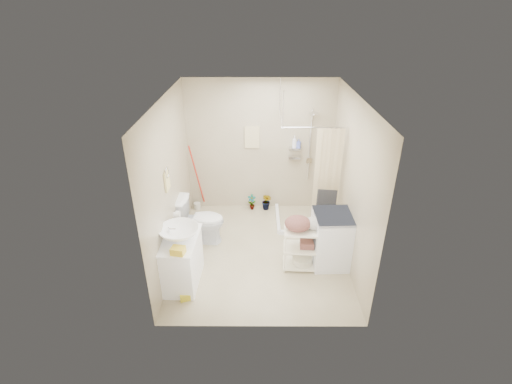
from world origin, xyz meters
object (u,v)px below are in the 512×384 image
toilet (200,220)px  washing_machine (332,239)px  laundry_rack (303,245)px  vanity (182,261)px

toilet → washing_machine: washing_machine is taller
washing_machine → laundry_rack: bearing=-167.7°
laundry_rack → toilet: bearing=160.4°
vanity → toilet: toilet is taller
vanity → toilet: (0.12, 1.09, 0.04)m
vanity → laundry_rack: bearing=13.5°
vanity → laundry_rack: laundry_rack is taller
toilet → laundry_rack: (1.71, -0.74, 0.00)m
vanity → toilet: bearing=86.4°
vanity → washing_machine: (2.30, 0.47, 0.06)m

